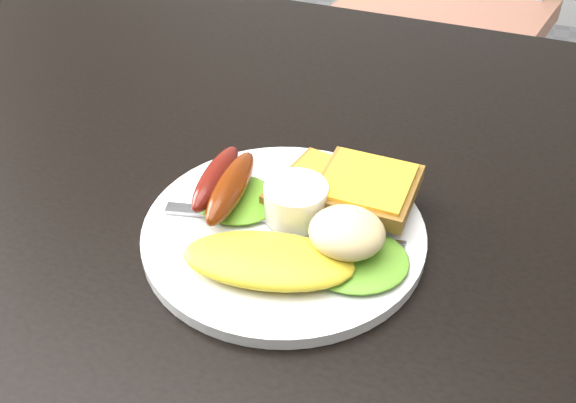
% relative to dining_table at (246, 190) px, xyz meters
% --- Properties ---
extents(dining_table, '(1.20, 0.80, 0.04)m').
position_rel_dining_table_xyz_m(dining_table, '(0.00, 0.00, 0.00)').
color(dining_table, black).
rests_on(dining_table, ground).
extents(dining_chair, '(0.55, 0.55, 0.06)m').
position_rel_dining_table_xyz_m(dining_chair, '(0.02, 1.08, -0.28)').
color(dining_chair, '#BC785B').
rests_on(dining_chair, ground).
extents(plate, '(0.24, 0.24, 0.01)m').
position_rel_dining_table_xyz_m(plate, '(0.07, -0.07, 0.03)').
color(plate, white).
rests_on(plate, dining_table).
extents(lettuce_left, '(0.08, 0.08, 0.01)m').
position_rel_dining_table_xyz_m(lettuce_left, '(0.02, -0.06, 0.04)').
color(lettuce_left, '#498417').
rests_on(lettuce_left, plate).
extents(lettuce_right, '(0.10, 0.09, 0.01)m').
position_rel_dining_table_xyz_m(lettuce_right, '(0.13, -0.09, 0.04)').
color(lettuce_right, '#598E21').
rests_on(lettuce_right, plate).
extents(omelette, '(0.14, 0.09, 0.02)m').
position_rel_dining_table_xyz_m(omelette, '(0.07, -0.12, 0.04)').
color(omelette, yellow).
rests_on(omelette, plate).
extents(sausage_a, '(0.03, 0.10, 0.02)m').
position_rel_dining_table_xyz_m(sausage_a, '(-0.00, -0.05, 0.05)').
color(sausage_a, '#5E110A').
rests_on(sausage_a, lettuce_left).
extents(sausage_b, '(0.03, 0.10, 0.02)m').
position_rel_dining_table_xyz_m(sausage_b, '(0.01, -0.06, 0.05)').
color(sausage_b, '#681B01').
rests_on(sausage_b, lettuce_left).
extents(ramekin, '(0.06, 0.06, 0.03)m').
position_rel_dining_table_xyz_m(ramekin, '(0.07, -0.06, 0.05)').
color(ramekin, white).
rests_on(ramekin, plate).
extents(toast_a, '(0.10, 0.10, 0.01)m').
position_rel_dining_table_xyz_m(toast_a, '(0.09, -0.02, 0.04)').
color(toast_a, '#94491A').
rests_on(toast_a, plate).
extents(toast_b, '(0.08, 0.08, 0.01)m').
position_rel_dining_table_xyz_m(toast_b, '(0.12, -0.02, 0.05)').
color(toast_b, olive).
rests_on(toast_b, toast_a).
extents(potato_salad, '(0.06, 0.06, 0.03)m').
position_rel_dining_table_xyz_m(potato_salad, '(0.12, -0.09, 0.06)').
color(potato_salad, beige).
rests_on(potato_salad, lettuce_right).
extents(fork, '(0.15, 0.04, 0.00)m').
position_rel_dining_table_xyz_m(fork, '(0.04, -0.07, 0.03)').
color(fork, '#ADAFB7').
rests_on(fork, plate).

